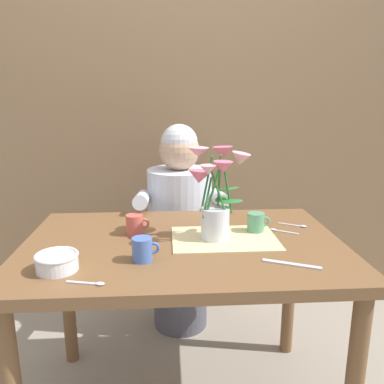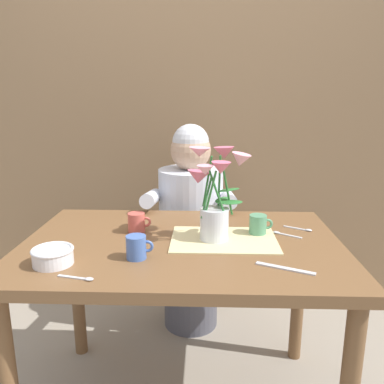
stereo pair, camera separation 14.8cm
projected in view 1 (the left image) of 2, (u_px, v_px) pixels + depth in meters
The scene contains 13 objects.
wood_panel_backdrop at pixel (175, 100), 2.36m from camera, with size 4.00×0.10×2.50m, color brown.
dining_table at pixel (183, 265), 1.50m from camera, with size 1.20×0.80×0.74m.
seated_person at pixel (180, 231), 2.11m from camera, with size 0.45×0.47×1.14m.
striped_placemat at pixel (224, 238), 1.50m from camera, with size 0.40×0.28×0.01m, color beige.
flower_vase at pixel (215, 193), 1.46m from camera, with size 0.26×0.24×0.35m.
ceramic_bowl at pixel (57, 261), 1.22m from camera, with size 0.14×0.14×0.06m.
dinner_knife at pixel (292, 264), 1.27m from camera, with size 0.19×0.02×0.01m, color silver.
coffee_cup at pixel (143, 249), 1.29m from camera, with size 0.09×0.07×0.08m.
tea_cup at pixel (135, 225), 1.54m from camera, with size 0.09×0.07×0.08m.
ceramic_mug at pixel (256, 223), 1.56m from camera, with size 0.09×0.07×0.08m.
spoon_0 at pixel (92, 283), 1.14m from camera, with size 0.12×0.04×0.01m.
spoon_1 at pixel (279, 231), 1.58m from camera, with size 0.11×0.08×0.01m.
spoon_2 at pixel (297, 225), 1.64m from camera, with size 0.11×0.07×0.01m.
Camera 1 is at (-0.06, -1.38, 1.28)m, focal length 36.52 mm.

